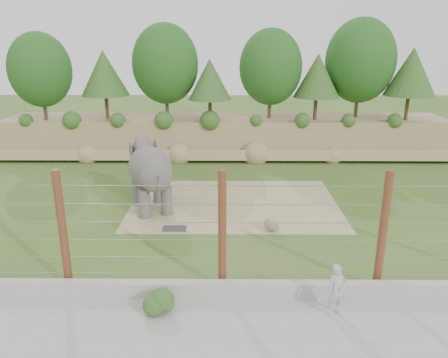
{
  "coord_description": "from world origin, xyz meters",
  "views": [
    {
      "loc": [
        0.16,
        -16.93,
        7.77
      ],
      "look_at": [
        0.0,
        2.0,
        1.6
      ],
      "focal_mm": 35.0,
      "sensor_mm": 36.0,
      "label": 1
    }
  ],
  "objects_px": {
    "barrier_fence": "(222,231)",
    "zookeeper": "(337,290)",
    "elephant": "(151,178)",
    "stone_ball": "(271,224)"
  },
  "relations": [
    {
      "from": "elephant",
      "to": "stone_ball",
      "type": "bearing_deg",
      "value": -45.35
    },
    {
      "from": "elephant",
      "to": "zookeeper",
      "type": "bearing_deg",
      "value": -72.14
    },
    {
      "from": "barrier_fence",
      "to": "zookeeper",
      "type": "height_order",
      "value": "barrier_fence"
    },
    {
      "from": "elephant",
      "to": "stone_ball",
      "type": "relative_size",
      "value": 6.23
    },
    {
      "from": "barrier_fence",
      "to": "zookeeper",
      "type": "distance_m",
      "value": 3.8
    },
    {
      "from": "elephant",
      "to": "barrier_fence",
      "type": "height_order",
      "value": "barrier_fence"
    },
    {
      "from": "stone_ball",
      "to": "barrier_fence",
      "type": "bearing_deg",
      "value": -114.69
    },
    {
      "from": "zookeeper",
      "to": "stone_ball",
      "type": "bearing_deg",
      "value": 81.62
    },
    {
      "from": "barrier_fence",
      "to": "zookeeper",
      "type": "xyz_separation_m",
      "value": [
        3.32,
        -1.42,
        -1.19
      ]
    },
    {
      "from": "barrier_fence",
      "to": "stone_ball",
      "type": "bearing_deg",
      "value": 65.31
    }
  ]
}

